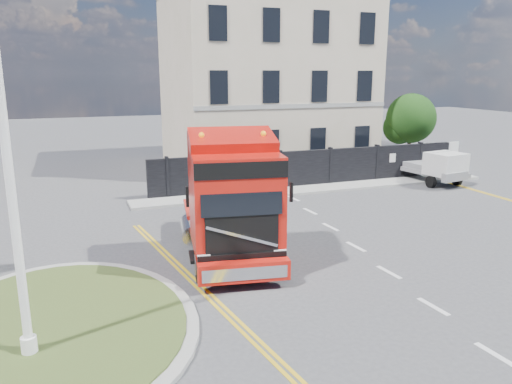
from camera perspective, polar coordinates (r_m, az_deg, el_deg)
name	(u,v)px	position (r m, az deg, el deg)	size (l,w,h in m)	color
ground	(275,253)	(17.31, 2.23, -7.01)	(120.00, 120.00, 0.00)	#424244
traffic_island	(56,327)	(13.37, -21.90, -14.08)	(6.80, 6.80, 0.17)	#979792
hoarding_fence	(322,168)	(27.65, 7.61, 2.79)	(18.80, 0.25, 2.00)	black
georgian_building	(264,77)	(33.78, 0.90, 12.95)	(12.30, 10.30, 12.80)	beige
tree	(408,121)	(34.18, 17.00, 7.81)	(3.20, 3.20, 4.80)	#382619
pavement_far	(321,188)	(26.81, 7.41, 0.41)	(20.00, 1.60, 0.12)	#979792
truck	(232,206)	(16.07, -2.79, -1.57)	(3.74, 7.37, 4.22)	black
flatbed_pickup	(438,167)	(29.40, 20.12, 2.71)	(2.42, 4.69, 1.86)	slate
lamppost_island	(7,158)	(10.98, -26.56, 3.46)	(0.26, 0.52, 8.47)	white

